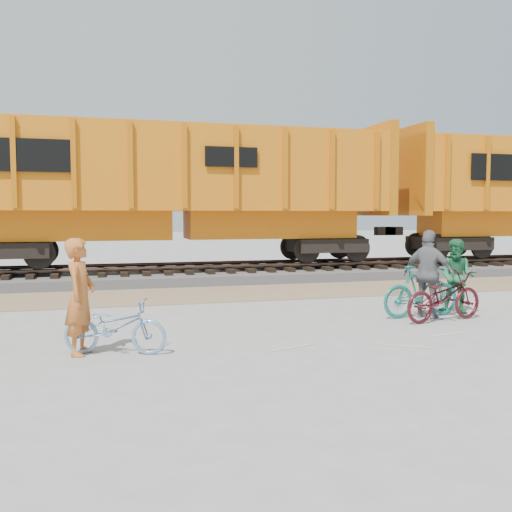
% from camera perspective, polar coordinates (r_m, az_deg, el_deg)
% --- Properties ---
extents(ground, '(120.00, 120.00, 0.00)m').
position_cam_1_polar(ground, '(10.33, 7.48, -7.74)').
color(ground, '#9E9E99').
rests_on(ground, ground).
extents(gravel_strip, '(120.00, 3.00, 0.02)m').
position_cam_1_polar(gravel_strip, '(15.47, -0.50, -3.69)').
color(gravel_strip, '#9D8162').
rests_on(gravel_strip, ground).
extents(ballast_bed, '(120.00, 4.00, 0.30)m').
position_cam_1_polar(ballast_bed, '(18.83, -3.25, -1.86)').
color(ballast_bed, slate).
rests_on(ballast_bed, ground).
extents(track, '(120.00, 2.60, 0.24)m').
position_cam_1_polar(track, '(18.80, -3.26, -0.88)').
color(track, black).
rests_on(track, ballast_bed).
extents(hopper_car_center, '(14.00, 3.13, 4.65)m').
position_cam_1_polar(hopper_car_center, '(18.49, -7.84, 6.86)').
color(hopper_car_center, black).
rests_on(hopper_car_center, track).
extents(bicycle_blue, '(1.69, 1.04, 0.84)m').
position_cam_1_polar(bicycle_blue, '(9.01, -13.92, -6.88)').
color(bicycle_blue, '#749BC8').
rests_on(bicycle_blue, ground).
extents(bicycle_teal, '(1.83, 0.64, 1.08)m').
position_cam_1_polar(bicycle_teal, '(12.31, 16.19, -3.40)').
color(bicycle_teal, '#1A756E').
rests_on(bicycle_teal, ground).
extents(bicycle_maroon, '(1.99, 1.03, 1.00)m').
position_cam_1_polar(bicycle_maroon, '(11.98, 18.27, -3.85)').
color(bicycle_maroon, '#481119').
rests_on(bicycle_maroon, ground).
extents(person_solo, '(0.59, 0.74, 1.77)m').
position_cam_1_polar(person_solo, '(9.03, -17.17, -3.90)').
color(person_solo, '#BD6327').
rests_on(person_solo, ground).
extents(person_man, '(0.98, 0.98, 1.60)m').
position_cam_1_polar(person_man, '(12.99, 19.51, -1.92)').
color(person_man, '#246C40').
rests_on(person_man, ground).
extents(person_woman, '(0.98, 1.12, 1.81)m').
position_cam_1_polar(person_woman, '(12.21, 16.89, -1.74)').
color(person_woman, slate).
rests_on(person_woman, ground).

